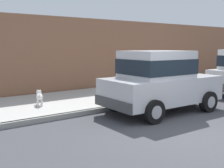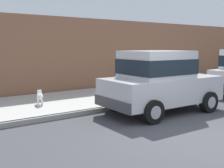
{
  "view_description": "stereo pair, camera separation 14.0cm",
  "coord_description": "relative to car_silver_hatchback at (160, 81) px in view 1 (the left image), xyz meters",
  "views": [
    {
      "loc": [
        3.79,
        -5.19,
        2.03
      ],
      "look_at": [
        -3.13,
        -0.04,
        0.85
      ],
      "focal_mm": 45.02,
      "sensor_mm": 36.0,
      "label": 1
    },
    {
      "loc": [
        3.87,
        -5.08,
        2.03
      ],
      "look_at": [
        -3.13,
        -0.04,
        0.85
      ],
      "focal_mm": 45.02,
      "sensor_mm": 36.0,
      "label": 2
    }
  ],
  "objects": [
    {
      "name": "dog_white",
      "position": [
        -2.54,
        -2.82,
        -0.55
      ],
      "size": [
        0.73,
        0.34,
        0.49
      ],
      "color": "white",
      "rests_on": "sidewalk"
    },
    {
      "name": "fire_hydrant",
      "position": [
        -1.51,
        0.98,
        -0.5
      ],
      "size": [
        0.34,
        0.24,
        0.72
      ],
      "color": "red",
      "rests_on": "sidewalk"
    },
    {
      "name": "sidewalk",
      "position": [
        -2.86,
        -1.04,
        -0.91
      ],
      "size": [
        3.6,
        64.0,
        0.14
      ],
      "primitive_type": "cube",
      "color": "#B7B5AD",
      "rests_on": "ground"
    },
    {
      "name": "curb",
      "position": [
        -1.06,
        -1.04,
        -0.91
      ],
      "size": [
        0.16,
        64.0,
        0.14
      ],
      "primitive_type": "cube",
      "color": "gray",
      "rests_on": "ground"
    },
    {
      "name": "ground_plane",
      "position": [
        2.14,
        -1.04,
        -0.98
      ],
      "size": [
        80.0,
        80.0,
        0.0
      ],
      "primitive_type": "plane",
      "color": "#424247"
    },
    {
      "name": "car_silver_hatchback",
      "position": [
        0.0,
        0.0,
        0.0
      ],
      "size": [
        2.03,
        3.84,
        1.88
      ],
      "color": "#BCBCC1",
      "rests_on": "ground"
    },
    {
      "name": "building_facade",
      "position": [
        -4.96,
        4.25,
        0.63
      ],
      "size": [
        0.5,
        20.0,
        3.22
      ],
      "primitive_type": "cube",
      "color": "#8C5B42",
      "rests_on": "ground"
    }
  ]
}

